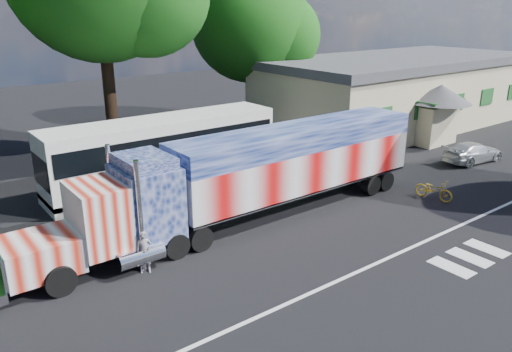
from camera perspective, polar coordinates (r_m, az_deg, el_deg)
ground at (r=20.00m, az=5.27°, el=-7.38°), size 100.00×100.00×0.00m
lane_markings at (r=18.98m, az=16.99°, el=-9.70°), size 30.00×2.67×0.01m
semi_truck at (r=21.11m, az=0.03°, el=0.29°), size 19.08×3.01×4.07m
coach_bus at (r=25.80m, az=-10.43°, el=2.81°), size 12.07×2.81×3.51m
hall_building at (r=40.61m, az=16.04°, el=9.35°), size 22.40×12.80×5.20m
parked_car at (r=32.30m, az=23.55°, el=2.51°), size 4.27×2.18×1.19m
woman at (r=17.80m, az=-12.65°, el=-8.47°), size 0.67×0.57×1.56m
bicycle at (r=25.34m, az=19.65°, el=-1.47°), size 0.94×1.94×0.97m
tree_ne_a at (r=38.35m, az=-0.48°, el=17.06°), size 9.14×8.70×12.02m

